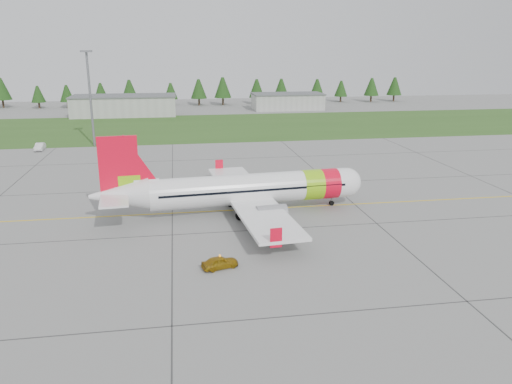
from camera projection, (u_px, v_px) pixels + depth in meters
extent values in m
plane|color=gray|center=(298.00, 228.00, 60.16)|extent=(320.00, 320.00, 0.00)
cylinder|color=white|center=(252.00, 189.00, 65.24)|extent=(26.80, 6.29, 3.98)
sphere|color=white|center=(346.00, 182.00, 68.35)|extent=(3.98, 3.98, 3.98)
cone|color=white|center=(119.00, 195.00, 61.18)|extent=(7.47, 4.59, 3.98)
cube|color=black|center=(348.00, 180.00, 68.33)|extent=(1.86, 2.79, 0.57)
cylinder|color=#8BCF0F|center=(311.00, 185.00, 67.16)|extent=(3.00, 4.28, 4.06)
cylinder|color=red|center=(328.00, 183.00, 67.73)|extent=(2.59, 4.24, 4.06)
cube|color=white|center=(249.00, 197.00, 65.43)|extent=(8.46, 33.05, 0.37)
cube|color=red|center=(219.00, 166.00, 80.16)|extent=(1.24, 0.29, 2.04)
cube|color=red|center=(276.00, 238.00, 49.91)|extent=(1.24, 0.29, 2.04)
cylinder|color=gray|center=(250.00, 189.00, 71.18)|extent=(3.85, 2.46, 2.14)
cylinder|color=gray|center=(271.00, 214.00, 60.72)|extent=(3.85, 2.46, 2.14)
cube|color=red|center=(119.00, 168.00, 60.28)|extent=(4.71, 0.78, 7.76)
cube|color=#8BCF0F|center=(130.00, 185.00, 61.17)|extent=(2.68, 0.66, 2.45)
cube|color=white|center=(115.00, 193.00, 60.99)|extent=(4.28, 11.99, 0.22)
cylinder|color=slate|center=(332.00, 200.00, 68.56)|extent=(0.18, 0.18, 1.43)
cylinder|color=black|center=(332.00, 203.00, 68.66)|extent=(0.72, 0.35, 0.69)
cylinder|color=slate|center=(237.00, 199.00, 68.15)|extent=(0.22, 0.22, 1.94)
cylinder|color=black|center=(234.00, 203.00, 68.18)|extent=(1.10, 0.55, 1.06)
cylinder|color=slate|center=(246.00, 212.00, 62.83)|extent=(0.22, 0.22, 1.94)
cylinder|color=black|center=(243.00, 216.00, 62.85)|extent=(1.10, 0.55, 1.06)
imported|color=#E8AC0C|center=(220.00, 251.00, 48.65)|extent=(1.61, 1.76, 3.63)
imported|color=silver|center=(39.00, 139.00, 105.00)|extent=(1.67, 1.58, 4.63)
cube|color=#30561E|center=(227.00, 126.00, 137.91)|extent=(320.00, 50.00, 0.03)
cube|color=gold|center=(284.00, 208.00, 67.74)|extent=(120.00, 0.25, 0.02)
cube|color=#A8A8A3|center=(125.00, 106.00, 159.07)|extent=(32.00, 14.00, 6.00)
cube|color=#A8A8A3|center=(287.00, 102.00, 175.14)|extent=(24.00, 12.00, 5.20)
cylinder|color=slate|center=(91.00, 100.00, 107.50)|extent=(0.50, 0.50, 20.00)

